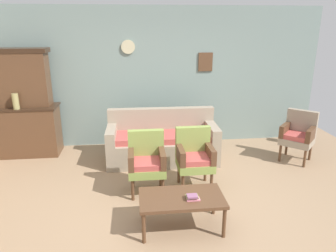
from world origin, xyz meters
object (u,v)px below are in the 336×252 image
(book_stack_on_table, at_px, (192,197))
(floor_vase_by_wall, at_px, (302,131))
(floral_couch, at_px, (162,143))
(armchair_near_cabinet, at_px, (194,156))
(coffee_table, at_px, (182,200))
(armchair_near_couch_end, at_px, (147,160))
(wingback_chair_by_fireplace, at_px, (298,134))
(vase_on_cabinet, at_px, (16,101))
(side_cabinet, at_px, (28,130))

(book_stack_on_table, bearing_deg, floor_vase_by_wall, 43.14)
(floral_couch, height_order, armchair_near_cabinet, same)
(floral_couch, relative_size, coffee_table, 1.95)
(floral_couch, xyz_separation_m, armchair_near_couch_end, (-0.33, -1.11, 0.17))
(floral_couch, distance_m, book_stack_on_table, 2.12)
(floral_couch, distance_m, wingback_chair_by_fireplace, 2.43)
(armchair_near_couch_end, height_order, book_stack_on_table, armchair_near_couch_end)
(vase_on_cabinet, height_order, wingback_chair_by_fireplace, vase_on_cabinet)
(side_cabinet, relative_size, armchair_near_couch_end, 1.28)
(floor_vase_by_wall, bearing_deg, armchair_near_cabinet, -149.31)
(armchair_near_couch_end, xyz_separation_m, book_stack_on_table, (0.48, -1.00, -0.05))
(book_stack_on_table, relative_size, floor_vase_by_wall, 0.28)
(floral_couch, relative_size, floor_vase_by_wall, 3.43)
(wingback_chair_by_fireplace, relative_size, book_stack_on_table, 5.74)
(armchair_near_cabinet, height_order, floor_vase_by_wall, armchair_near_cabinet)
(side_cabinet, xyz_separation_m, armchair_near_cabinet, (2.85, -1.59, 0.03))
(armchair_near_couch_end, xyz_separation_m, floor_vase_by_wall, (3.22, 1.57, -0.21))
(armchair_near_cabinet, distance_m, coffee_table, 1.07)
(armchair_near_couch_end, height_order, armchair_near_cabinet, same)
(floral_couch, distance_m, armchair_near_couch_end, 1.17)
(floral_couch, bearing_deg, armchair_near_couch_end, -106.59)
(vase_on_cabinet, distance_m, coffee_table, 3.60)
(vase_on_cabinet, relative_size, floral_couch, 0.14)
(coffee_table, bearing_deg, book_stack_on_table, -32.69)
(floral_couch, height_order, armchair_near_couch_end, same)
(side_cabinet, bearing_deg, coffee_table, -46.07)
(vase_on_cabinet, height_order, book_stack_on_table, vase_on_cabinet)
(side_cabinet, relative_size, vase_on_cabinet, 4.14)
(wingback_chair_by_fireplace, bearing_deg, book_stack_on_table, -140.75)
(side_cabinet, height_order, wingback_chair_by_fireplace, side_cabinet)
(vase_on_cabinet, xyz_separation_m, book_stack_on_table, (2.70, -2.48, -0.62))
(floral_couch, distance_m, coffee_table, 2.04)
(floral_couch, xyz_separation_m, floor_vase_by_wall, (2.89, 0.46, -0.04))
(book_stack_on_table, distance_m, floor_vase_by_wall, 3.76)
(vase_on_cabinet, height_order, armchair_near_cabinet, vase_on_cabinet)
(side_cabinet, xyz_separation_m, floral_couch, (2.46, -0.56, -0.14))
(armchair_near_couch_end, distance_m, armchair_near_cabinet, 0.72)
(floor_vase_by_wall, bearing_deg, floral_couch, -171.01)
(coffee_table, bearing_deg, floor_vase_by_wall, 41.12)
(coffee_table, xyz_separation_m, floor_vase_by_wall, (2.86, 2.49, -0.09))
(coffee_table, bearing_deg, vase_on_cabinet, 136.96)
(armchair_near_couch_end, xyz_separation_m, coffee_table, (0.37, -0.93, -0.12))
(floral_couch, bearing_deg, floor_vase_by_wall, 8.99)
(side_cabinet, xyz_separation_m, wingback_chair_by_fireplace, (4.87, -0.83, 0.03))
(side_cabinet, xyz_separation_m, book_stack_on_table, (2.62, -2.67, -0.02))
(armchair_near_couch_end, distance_m, coffee_table, 1.01)
(floral_couch, bearing_deg, coffee_table, -88.97)
(side_cabinet, distance_m, floor_vase_by_wall, 5.36)
(vase_on_cabinet, bearing_deg, armchair_near_cabinet, -25.65)
(vase_on_cabinet, xyz_separation_m, coffee_table, (2.58, -2.41, -0.69))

